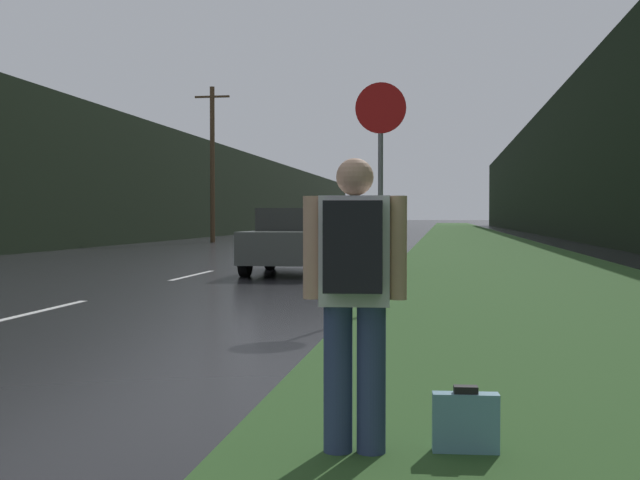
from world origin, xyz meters
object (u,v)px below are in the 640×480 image
hitchhiker_with_backpack (354,286)px  delivery_truck (379,213)px  stop_sign (381,172)px  suitcase (466,423)px  car_passing_near (295,241)px

hitchhiker_with_backpack → delivery_truck: (-7.21, 92.62, 0.77)m
stop_sign → delivery_truck: size_ratio=0.44×
suitcase → delivery_truck: size_ratio=0.05×
suitcase → car_passing_near: 14.34m
hitchhiker_with_backpack → suitcase: hitchhiker_with_backpack is taller
stop_sign → car_passing_near: bearing=109.1°
suitcase → car_passing_near: bearing=100.4°
delivery_truck → car_passing_near: bearing=-86.9°
stop_sign → car_passing_near: stop_sign is taller
stop_sign → delivery_truck: 86.23m
suitcase → delivery_truck: bearing=91.0°
hitchhiker_with_backpack → delivery_truck: bearing=90.6°
stop_sign → car_passing_near: 7.87m
hitchhiker_with_backpack → stop_sign: bearing=89.4°
stop_sign → hitchhiker_with_backpack: (0.38, -6.66, -0.99)m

